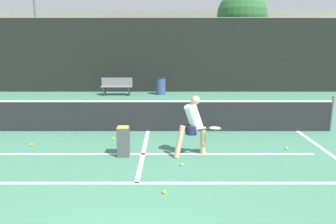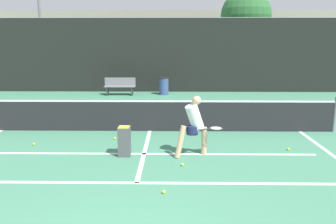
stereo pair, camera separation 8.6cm
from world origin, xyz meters
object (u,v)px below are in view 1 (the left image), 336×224
object	(u,v)px
player_practicing	(195,124)
trash_bin	(162,86)
parked_car	(151,73)
ball_hopper	(125,141)
courtside_bench	(118,86)

from	to	relation	value
player_practicing	trash_bin	world-z (taller)	player_practicing
trash_bin	parked_car	xyz separation A→B (m)	(-0.79, 4.82, 0.19)
trash_bin	player_practicing	bearing A→B (deg)	-83.84
player_practicing	parked_car	world-z (taller)	parked_car
player_practicing	ball_hopper	world-z (taller)	player_practicing
courtside_bench	parked_car	size ratio (longest dim) A/B	0.36
player_practicing	courtside_bench	world-z (taller)	player_practicing
player_practicing	trash_bin	distance (m)	8.91
player_practicing	parked_car	size ratio (longest dim) A/B	0.34
player_practicing	trash_bin	size ratio (longest dim) A/B	1.67
trash_bin	parked_car	bearing A→B (deg)	99.27
ball_hopper	parked_car	size ratio (longest dim) A/B	0.17
player_practicing	trash_bin	xyz separation A→B (m)	(-0.96, 8.85, -0.35)
player_practicing	parked_car	bearing A→B (deg)	74.67
parked_car	player_practicing	bearing A→B (deg)	-82.74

